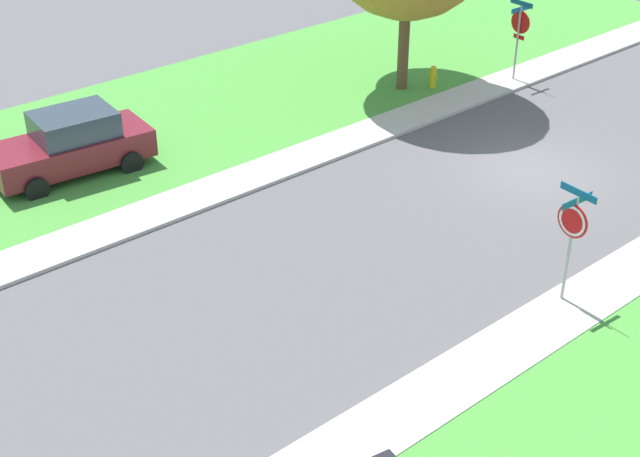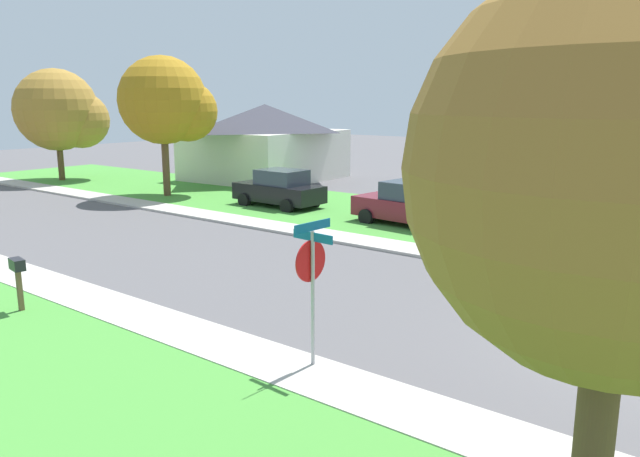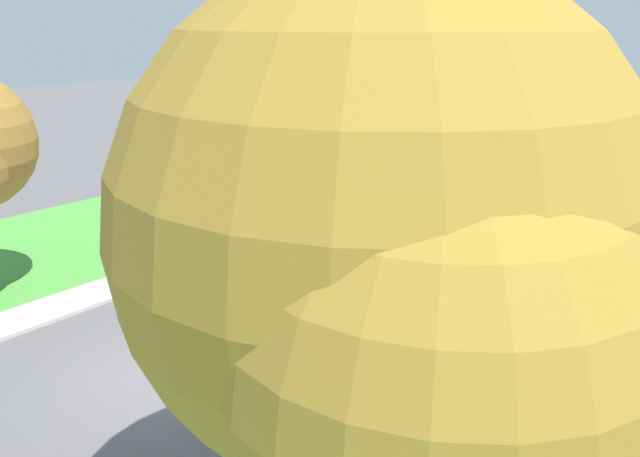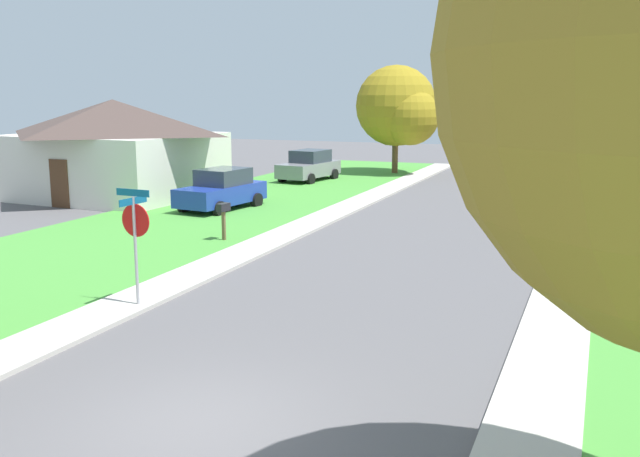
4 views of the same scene
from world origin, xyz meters
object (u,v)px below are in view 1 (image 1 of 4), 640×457
object	(u,v)px
stop_sign_near_corner	(519,27)
stop_sign_far_corner	(572,227)
fire_hydrant	(433,77)
car_maroon_far_down_street	(71,144)

from	to	relation	value
stop_sign_near_corner	stop_sign_far_corner	xyz separation A→B (m)	(-8.99, 9.47, 0.01)
stop_sign_far_corner	fire_hydrant	xyz separation A→B (m)	(10.27, -6.82, -1.45)
stop_sign_far_corner	car_maroon_far_down_street	bearing A→B (deg)	22.22
fire_hydrant	stop_sign_far_corner	bearing A→B (deg)	146.39
stop_sign_near_corner	car_maroon_far_down_street	size ratio (longest dim) A/B	0.62
stop_sign_far_corner	car_maroon_far_down_street	xyz separation A→B (m)	(12.44, 5.08, -1.01)
stop_sign_near_corner	fire_hydrant	world-z (taller)	stop_sign_near_corner
stop_sign_far_corner	stop_sign_near_corner	bearing A→B (deg)	-46.49
car_maroon_far_down_street	stop_sign_far_corner	bearing A→B (deg)	-157.78
stop_sign_far_corner	car_maroon_far_down_street	world-z (taller)	stop_sign_far_corner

